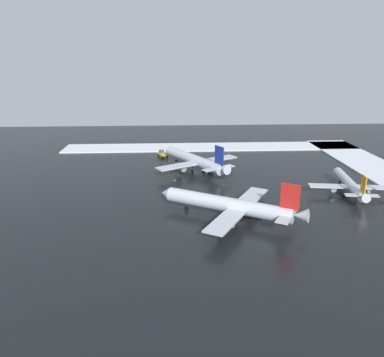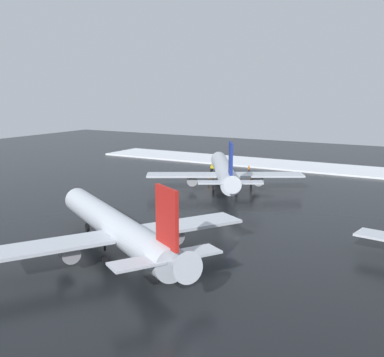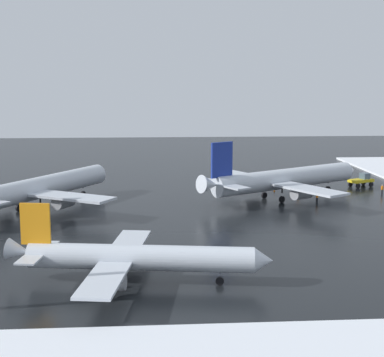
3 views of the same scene
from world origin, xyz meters
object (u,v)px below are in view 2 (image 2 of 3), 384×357
object	(u,v)px
traffic_cone_mid_line	(165,195)
airplane_foreground_jet	(116,227)
traffic_cone_near_nose	(222,179)
traffic_cone_wingtip_side	(193,184)
ground_crew_near_tug	(251,181)
ground_crew_by_nose_gear	(249,169)
pushback_tug	(216,165)
ground_crew_mid_apron	(209,178)
airplane_distant_tail	(224,171)

from	to	relation	value
traffic_cone_mid_line	airplane_foreground_jet	bearing A→B (deg)	-156.91
traffic_cone_near_nose	traffic_cone_wingtip_side	bearing A→B (deg)	157.48
ground_crew_near_tug	airplane_foreground_jet	bearing A→B (deg)	140.48
traffic_cone_near_nose	traffic_cone_wingtip_side	world-z (taller)	same
ground_crew_near_tug	traffic_cone_wingtip_side	size ratio (longest dim) A/B	3.11
ground_crew_by_nose_gear	traffic_cone_mid_line	distance (m)	28.85
pushback_tug	ground_crew_mid_apron	distance (m)	14.18
traffic_cone_near_nose	pushback_tug	bearing A→B (deg)	32.70
pushback_tug	traffic_cone_near_nose	xyz separation A→B (m)	(-10.25, -6.58, -1.01)
traffic_cone_near_nose	traffic_cone_mid_line	distance (m)	17.79
airplane_foreground_jet	traffic_cone_near_nose	xyz separation A→B (m)	(45.66, 9.63, -3.11)
ground_crew_by_nose_gear	ground_crew_mid_apron	bearing A→B (deg)	148.55
pushback_tug	ground_crew_mid_apron	bearing A→B (deg)	177.22
ground_crew_mid_apron	traffic_cone_wingtip_side	bearing A→B (deg)	31.63
airplane_foreground_jet	ground_crew_by_nose_gear	size ratio (longest dim) A/B	18.19
pushback_tug	traffic_cone_wingtip_side	xyz separation A→B (m)	(-17.17, -3.71, -1.01)
pushback_tug	traffic_cone_wingtip_side	size ratio (longest dim) A/B	9.27
airplane_foreground_jet	traffic_cone_near_nose	bearing A→B (deg)	-47.56
traffic_cone_mid_line	pushback_tug	bearing A→B (deg)	8.68
airplane_distant_tail	traffic_cone_mid_line	bearing A→B (deg)	118.51
pushback_tug	ground_crew_near_tug	size ratio (longest dim) A/B	2.98
traffic_cone_mid_line	ground_crew_mid_apron	bearing A→B (deg)	-3.41
airplane_foreground_jet	traffic_cone_wingtip_side	size ratio (longest dim) A/B	56.54
airplane_distant_tail	traffic_cone_near_nose	bearing A→B (deg)	-1.21
airplane_distant_tail	airplane_foreground_jet	size ratio (longest dim) A/B	1.00
ground_crew_by_nose_gear	traffic_cone_near_nose	bearing A→B (deg)	153.07
airplane_foreground_jet	ground_crew_mid_apron	world-z (taller)	airplane_foreground_jet
traffic_cone_near_nose	ground_crew_mid_apron	bearing A→B (deg)	154.01
airplane_distant_tail	traffic_cone_near_nose	size ratio (longest dim) A/B	56.33
ground_crew_near_tug	ground_crew_by_nose_gear	xyz separation A→B (m)	(13.15, 6.16, 0.00)
ground_crew_by_nose_gear	traffic_cone_mid_line	bearing A→B (deg)	152.27
traffic_cone_mid_line	traffic_cone_wingtip_side	bearing A→B (deg)	2.94
ground_crew_mid_apron	traffic_cone_mid_line	distance (m)	14.71
airplane_distant_tail	ground_crew_by_nose_gear	world-z (taller)	airplane_distant_tail
pushback_tug	traffic_cone_mid_line	world-z (taller)	pushback_tug
ground_crew_mid_apron	traffic_cone_wingtip_side	world-z (taller)	ground_crew_mid_apron
ground_crew_mid_apron	traffic_cone_near_nose	distance (m)	3.38
ground_crew_by_nose_gear	traffic_cone_mid_line	world-z (taller)	ground_crew_by_nose_gear
airplane_distant_tail	traffic_cone_mid_line	distance (m)	12.70
traffic_cone_wingtip_side	traffic_cone_near_nose	bearing A→B (deg)	-22.52
airplane_distant_tail	airplane_foreground_jet	xyz separation A→B (m)	(-38.60, -5.64, 0.01)
airplane_foreground_jet	traffic_cone_mid_line	distance (m)	30.62
airplane_distant_tail	airplane_foreground_jet	distance (m)	39.01
airplane_distant_tail	ground_crew_mid_apron	xyz separation A→B (m)	(4.09, 5.44, -2.40)
ground_crew_near_tug	ground_crew_mid_apron	size ratio (longest dim) A/B	1.00
traffic_cone_near_nose	airplane_distant_tail	bearing A→B (deg)	-150.53
airplane_distant_tail	traffic_cone_wingtip_side	bearing A→B (deg)	58.20
ground_crew_near_tug	traffic_cone_near_nose	distance (m)	7.69
ground_crew_mid_apron	traffic_cone_wingtip_side	size ratio (longest dim) A/B	3.11
traffic_cone_mid_line	traffic_cone_wingtip_side	distance (m)	10.73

